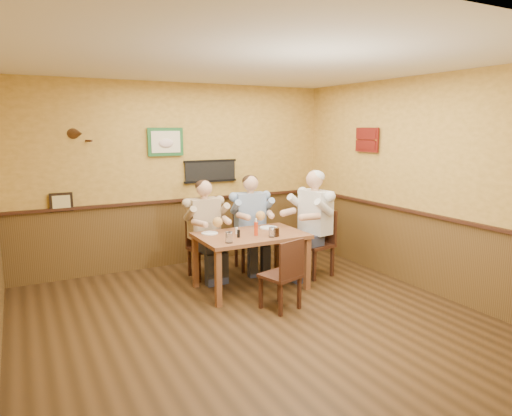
{
  "coord_description": "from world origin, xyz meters",
  "views": [
    {
      "loc": [
        -2.21,
        -4.26,
        2.14
      ],
      "look_at": [
        0.51,
        0.91,
        1.1
      ],
      "focal_mm": 32.0,
      "sensor_mm": 36.0,
      "label": 1
    }
  ],
  "objects_px": {
    "chair_back_right": "(250,240)",
    "diner_tan_shirt": "(204,234)",
    "diner_blue_polo": "(250,227)",
    "diner_white_elder": "(315,229)",
    "water_glass_left": "(229,237)",
    "chair_back_left": "(204,247)",
    "chair_right_end": "(315,243)",
    "chair_near_side": "(280,274)",
    "pepper_shaker": "(239,234)",
    "water_glass_mid": "(272,232)",
    "cola_tumbler": "(276,232)",
    "dining_table": "(251,241)",
    "hot_sauce_bottle": "(256,228)",
    "salt_shaker": "(237,231)"
  },
  "relations": [
    {
      "from": "hot_sauce_bottle",
      "to": "pepper_shaker",
      "type": "height_order",
      "value": "hot_sauce_bottle"
    },
    {
      "from": "dining_table",
      "to": "diner_white_elder",
      "type": "distance_m",
      "value": 1.07
    },
    {
      "from": "hot_sauce_bottle",
      "to": "pepper_shaker",
      "type": "relative_size",
      "value": 2.03
    },
    {
      "from": "water_glass_mid",
      "to": "chair_near_side",
      "type": "bearing_deg",
      "value": -109.18
    },
    {
      "from": "chair_back_right",
      "to": "cola_tumbler",
      "type": "height_order",
      "value": "chair_back_right"
    },
    {
      "from": "diner_tan_shirt",
      "to": "pepper_shaker",
      "type": "height_order",
      "value": "diner_tan_shirt"
    },
    {
      "from": "chair_near_side",
      "to": "diner_white_elder",
      "type": "relative_size",
      "value": 0.63
    },
    {
      "from": "chair_back_right",
      "to": "diner_tan_shirt",
      "type": "relative_size",
      "value": 0.71
    },
    {
      "from": "dining_table",
      "to": "chair_back_right",
      "type": "height_order",
      "value": "chair_back_right"
    },
    {
      "from": "chair_near_side",
      "to": "diner_tan_shirt",
      "type": "height_order",
      "value": "diner_tan_shirt"
    },
    {
      "from": "diner_blue_polo",
      "to": "pepper_shaker",
      "type": "bearing_deg",
      "value": -117.54
    },
    {
      "from": "chair_near_side",
      "to": "water_glass_left",
      "type": "height_order",
      "value": "water_glass_left"
    },
    {
      "from": "chair_right_end",
      "to": "chair_near_side",
      "type": "height_order",
      "value": "chair_right_end"
    },
    {
      "from": "chair_back_right",
      "to": "water_glass_left",
      "type": "bearing_deg",
      "value": -120.56
    },
    {
      "from": "diner_blue_polo",
      "to": "water_glass_mid",
      "type": "height_order",
      "value": "diner_blue_polo"
    },
    {
      "from": "dining_table",
      "to": "salt_shaker",
      "type": "distance_m",
      "value": 0.23
    },
    {
      "from": "diner_blue_polo",
      "to": "diner_white_elder",
      "type": "height_order",
      "value": "diner_white_elder"
    },
    {
      "from": "chair_back_left",
      "to": "chair_back_right",
      "type": "bearing_deg",
      "value": 0.22
    },
    {
      "from": "water_glass_mid",
      "to": "cola_tumbler",
      "type": "distance_m",
      "value": 0.06
    },
    {
      "from": "hot_sauce_bottle",
      "to": "pepper_shaker",
      "type": "xyz_separation_m",
      "value": [
        -0.25,
        0.01,
        -0.05
      ]
    },
    {
      "from": "diner_white_elder",
      "to": "hot_sauce_bottle",
      "type": "distance_m",
      "value": 1.07
    },
    {
      "from": "diner_white_elder",
      "to": "salt_shaker",
      "type": "relative_size",
      "value": 16.19
    },
    {
      "from": "chair_back_left",
      "to": "pepper_shaker",
      "type": "height_order",
      "value": "chair_back_left"
    },
    {
      "from": "diner_blue_polo",
      "to": "water_glass_left",
      "type": "bearing_deg",
      "value": -120.56
    },
    {
      "from": "pepper_shaker",
      "to": "chair_right_end",
      "type": "bearing_deg",
      "value": 6.71
    },
    {
      "from": "diner_white_elder",
      "to": "water_glass_mid",
      "type": "height_order",
      "value": "diner_white_elder"
    },
    {
      "from": "water_glass_left",
      "to": "hot_sauce_bottle",
      "type": "height_order",
      "value": "hot_sauce_bottle"
    },
    {
      "from": "cola_tumbler",
      "to": "chair_back_right",
      "type": "bearing_deg",
      "value": 81.36
    },
    {
      "from": "chair_back_left",
      "to": "hot_sauce_bottle",
      "type": "distance_m",
      "value": 1.01
    },
    {
      "from": "diner_tan_shirt",
      "to": "diner_blue_polo",
      "type": "bearing_deg",
      "value": 0.22
    },
    {
      "from": "chair_back_left",
      "to": "water_glass_left",
      "type": "height_order",
      "value": "chair_back_left"
    },
    {
      "from": "chair_near_side",
      "to": "cola_tumbler",
      "type": "bearing_deg",
      "value": -130.87
    },
    {
      "from": "chair_back_right",
      "to": "water_glass_mid",
      "type": "distance_m",
      "value": 1.14
    },
    {
      "from": "dining_table",
      "to": "cola_tumbler",
      "type": "height_order",
      "value": "cola_tumbler"
    },
    {
      "from": "chair_back_right",
      "to": "salt_shaker",
      "type": "xyz_separation_m",
      "value": [
        -0.55,
        -0.69,
        0.34
      ]
    },
    {
      "from": "dining_table",
      "to": "chair_back_right",
      "type": "bearing_deg",
      "value": 63.76
    },
    {
      "from": "diner_blue_polo",
      "to": "diner_tan_shirt",
      "type": "bearing_deg",
      "value": -168.56
    },
    {
      "from": "chair_back_left",
      "to": "diner_white_elder",
      "type": "distance_m",
      "value": 1.61
    },
    {
      "from": "chair_back_right",
      "to": "water_glass_left",
      "type": "xyz_separation_m",
      "value": [
        -0.83,
        -1.07,
        0.37
      ]
    },
    {
      "from": "chair_back_right",
      "to": "water_glass_mid",
      "type": "xyz_separation_m",
      "value": [
        -0.22,
        -1.06,
        0.36
      ]
    },
    {
      "from": "chair_back_left",
      "to": "cola_tumbler",
      "type": "relative_size",
      "value": 8.14
    },
    {
      "from": "diner_white_elder",
      "to": "hot_sauce_bottle",
      "type": "bearing_deg",
      "value": -90.95
    },
    {
      "from": "diner_tan_shirt",
      "to": "water_glass_left",
      "type": "relative_size",
      "value": 9.36
    },
    {
      "from": "cola_tumbler",
      "to": "hot_sauce_bottle",
      "type": "xyz_separation_m",
      "value": [
        -0.2,
        0.16,
        0.05
      ]
    },
    {
      "from": "chair_back_left",
      "to": "water_glass_mid",
      "type": "distance_m",
      "value": 1.2
    },
    {
      "from": "diner_tan_shirt",
      "to": "salt_shaker",
      "type": "distance_m",
      "value": 0.69
    },
    {
      "from": "diner_white_elder",
      "to": "water_glass_left",
      "type": "height_order",
      "value": "diner_white_elder"
    },
    {
      "from": "chair_back_right",
      "to": "pepper_shaker",
      "type": "bearing_deg",
      "value": -117.54
    },
    {
      "from": "diner_blue_polo",
      "to": "salt_shaker",
      "type": "height_order",
      "value": "diner_blue_polo"
    },
    {
      "from": "diner_white_elder",
      "to": "salt_shaker",
      "type": "distance_m",
      "value": 1.24
    }
  ]
}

